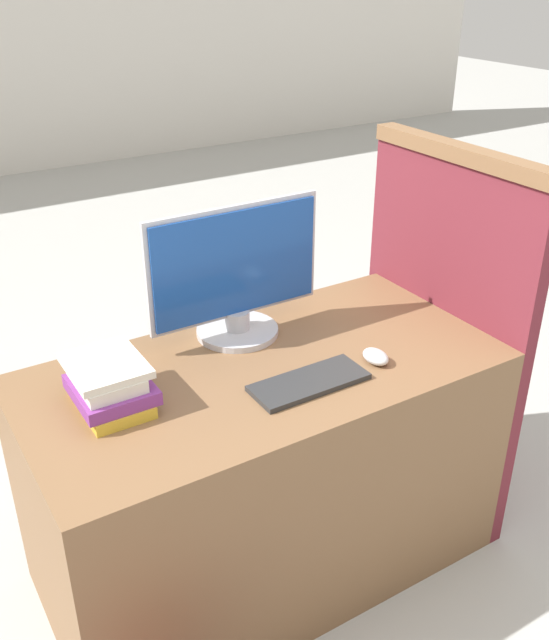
{
  "coord_description": "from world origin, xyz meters",
  "views": [
    {
      "loc": [
        -0.91,
        -1.18,
        1.85
      ],
      "look_at": [
        0.02,
        0.32,
        0.93
      ],
      "focal_mm": 40.0,
      "sensor_mm": 36.0,
      "label": 1
    }
  ],
  "objects_px": {
    "book_stack": "(109,385)",
    "mouse": "(376,357)",
    "monitor": "(236,276)",
    "keyboard": "(309,382)"
  },
  "relations": [
    {
      "from": "book_stack",
      "to": "mouse",
      "type": "bearing_deg",
      "value": -14.82
    },
    {
      "from": "monitor",
      "to": "mouse",
      "type": "height_order",
      "value": "monitor"
    },
    {
      "from": "keyboard",
      "to": "mouse",
      "type": "relative_size",
      "value": 3.66
    },
    {
      "from": "monitor",
      "to": "keyboard",
      "type": "relative_size",
      "value": 1.71
    },
    {
      "from": "book_stack",
      "to": "monitor",
      "type": "bearing_deg",
      "value": 19.9
    },
    {
      "from": "monitor",
      "to": "keyboard",
      "type": "bearing_deg",
      "value": -86.08
    },
    {
      "from": "monitor",
      "to": "mouse",
      "type": "bearing_deg",
      "value": -54.87
    },
    {
      "from": "mouse",
      "to": "book_stack",
      "type": "bearing_deg",
      "value": 165.18
    },
    {
      "from": "mouse",
      "to": "keyboard",
      "type": "bearing_deg",
      "value": 179.71
    },
    {
      "from": "mouse",
      "to": "monitor",
      "type": "bearing_deg",
      "value": 125.13
    }
  ]
}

